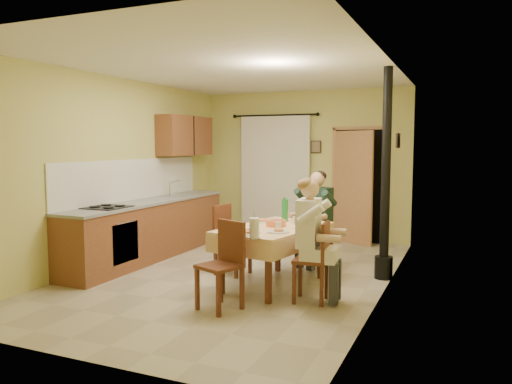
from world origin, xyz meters
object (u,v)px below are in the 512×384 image
at_px(chair_far, 316,248).
at_px(man_far, 316,208).
at_px(dining_table, 274,256).
at_px(chair_right, 312,277).
at_px(chair_left, 232,253).
at_px(man_right, 311,226).
at_px(stove_flue, 385,203).
at_px(chair_near, 221,283).

relative_size(chair_far, man_far, 0.67).
height_order(dining_table, man_far, man_far).
xyz_separation_m(chair_right, chair_left, (-1.38, 0.74, 0.00)).
bearing_deg(man_right, man_far, 8.79).
xyz_separation_m(dining_table, man_right, (0.62, -0.43, 0.50)).
bearing_deg(man_far, man_right, -58.08).
bearing_deg(stove_flue, chair_near, -125.97).
bearing_deg(chair_left, man_right, 70.32).
relative_size(chair_far, chair_near, 0.97).
bearing_deg(man_far, dining_table, -83.84).
distance_m(chair_right, man_far, 1.71).
distance_m(chair_left, stove_flue, 2.19).
bearing_deg(chair_far, stove_flue, 5.93).
distance_m(chair_near, man_far, 2.32).
height_order(chair_left, man_far, man_far).
bearing_deg(chair_near, chair_far, -80.77).
bearing_deg(chair_far, man_right, -57.85).
relative_size(chair_right, stove_flue, 0.33).
bearing_deg(stove_flue, dining_table, -143.95).
distance_m(chair_left, man_far, 1.39).
bearing_deg(dining_table, chair_left, 168.27).
distance_m(chair_far, chair_near, 2.23).
relative_size(chair_near, man_far, 0.69).
relative_size(dining_table, man_far, 1.23).
bearing_deg(chair_right, man_far, 9.22).
xyz_separation_m(chair_right, stove_flue, (0.60, 1.33, 0.74)).
bearing_deg(man_far, chair_near, -83.36).
height_order(chair_far, man_far, man_far).
height_order(chair_far, chair_right, chair_far).
height_order(man_far, stove_flue, stove_flue).
xyz_separation_m(chair_left, man_right, (1.36, -0.75, 0.59)).
height_order(chair_left, stove_flue, stove_flue).
distance_m(dining_table, chair_right, 0.77).
bearing_deg(stove_flue, chair_far, 168.20).
bearing_deg(man_far, chair_far, -90.00).
bearing_deg(man_far, stove_flue, 5.25).
bearing_deg(chair_left, man_far, 138.76).
bearing_deg(man_right, stove_flue, -30.08).
height_order(chair_near, chair_right, chair_near).
distance_m(chair_far, stove_flue, 1.27).
bearing_deg(chair_left, dining_table, 76.13).
xyz_separation_m(dining_table, chair_left, (-0.74, 0.31, -0.09)).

